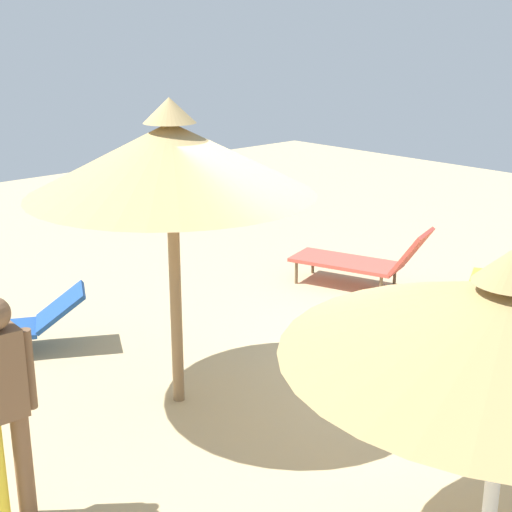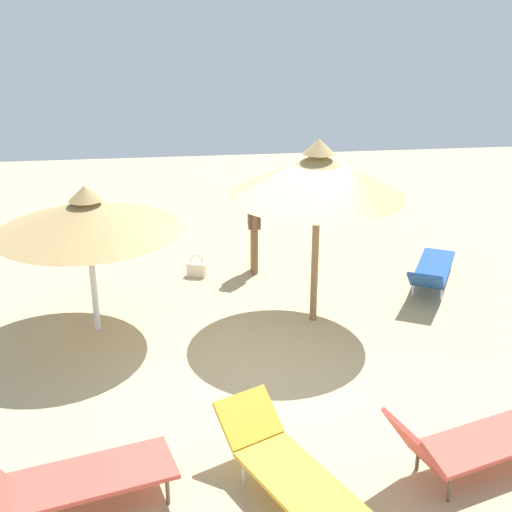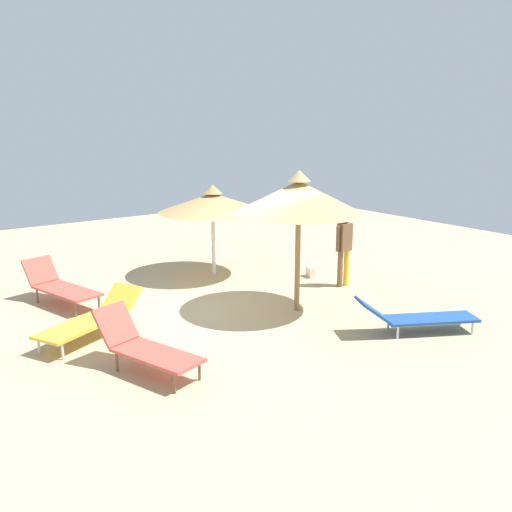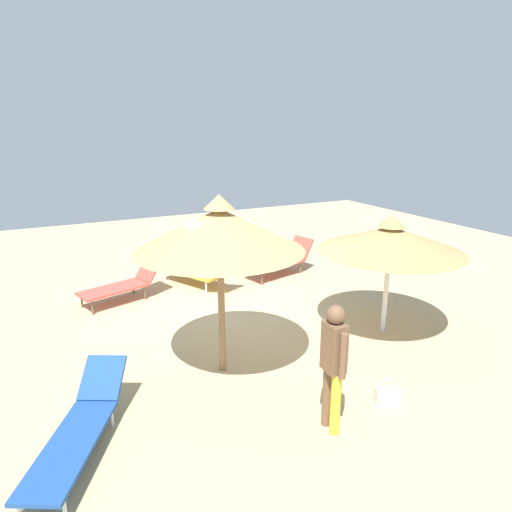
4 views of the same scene
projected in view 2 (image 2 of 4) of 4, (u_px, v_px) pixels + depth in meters
ground at (275, 361)px, 9.72m from camera, size 24.00×24.00×0.10m
parasol_umbrella_front at (87, 215)px, 9.79m from camera, size 2.69×2.69×2.28m
parasol_umbrella_edge at (318, 175)px, 9.92m from camera, size 2.58×2.58×2.87m
lounge_chair_far_right at (462, 443)px, 7.25m from camera, size 1.98×1.16×0.92m
lounge_chair_far_left at (65, 477)px, 6.78m from camera, size 2.10×1.16×0.89m
lounge_chair_back at (432, 271)px, 11.79m from camera, size 1.54×2.24×0.69m
lounge_chair_center at (291, 471)px, 6.93m from camera, size 1.53×2.23×0.73m
person_standing_near_left at (254, 219)px, 12.18m from camera, size 0.24×0.49×1.74m
handbag at (197, 269)px, 12.31m from camera, size 0.37×0.25×0.42m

